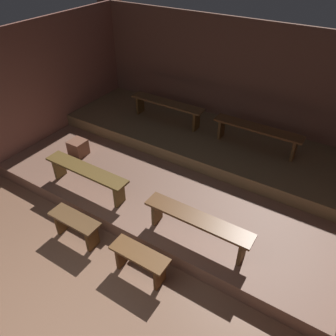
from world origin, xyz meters
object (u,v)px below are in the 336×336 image
object	(u,v)px
bench_floor_left	(75,224)
bench_floor_right	(140,259)
bench_lower_right	(198,223)
bench_middle_right	(257,132)
bench_lower_left	(86,173)
bench_middle_left	(167,106)
wooden_crate_lower	(78,148)

from	to	relation	value
bench_floor_left	bench_floor_right	size ratio (longest dim) A/B	1.00
bench_lower_right	bench_middle_right	xyz separation A→B (m)	(-0.06, 2.41, 0.25)
bench_floor_right	bench_lower_left	world-z (taller)	bench_lower_left
bench_floor_left	bench_lower_right	world-z (taller)	bench_lower_right
bench_floor_left	bench_middle_left	size ratio (longest dim) A/B	0.50
bench_lower_right	bench_middle_left	world-z (taller)	bench_middle_left
bench_floor_left	wooden_crate_lower	bearing A→B (deg)	133.16
bench_lower_left	bench_floor_left	bearing A→B (deg)	-59.57
bench_lower_right	bench_middle_left	size ratio (longest dim) A/B	0.97
bench_floor_right	bench_middle_left	xyz separation A→B (m)	(-1.59, 3.18, 0.53)
bench_floor_right	bench_middle_right	distance (m)	3.25
bench_middle_left	bench_middle_right	world-z (taller)	same
bench_middle_left	wooden_crate_lower	world-z (taller)	bench_middle_left
bench_middle_right	wooden_crate_lower	world-z (taller)	bench_middle_right
bench_lower_left	wooden_crate_lower	distance (m)	1.16
bench_lower_right	bench_middle_right	world-z (taller)	bench_middle_right
bench_floor_left	bench_floor_right	world-z (taller)	same
bench_lower_left	wooden_crate_lower	xyz separation A→B (m)	(-0.91, 0.69, -0.19)
wooden_crate_lower	bench_floor_right	bearing A→B (deg)	-29.59
bench_lower_left	wooden_crate_lower	world-z (taller)	bench_lower_left
bench_middle_right	bench_lower_right	bearing A→B (deg)	-88.66
bench_floor_left	bench_lower_left	distance (m)	0.93
bench_floor_right	bench_middle_left	distance (m)	3.59
bench_middle_left	wooden_crate_lower	xyz separation A→B (m)	(-0.97, -1.73, -0.43)
bench_floor_left	bench_lower_right	size ratio (longest dim) A/B	0.52
bench_floor_left	bench_lower_left	size ratio (longest dim) A/B	0.52
bench_lower_left	bench_lower_right	size ratio (longest dim) A/B	1.00
bench_floor_right	wooden_crate_lower	size ratio (longest dim) A/B	2.71
bench_lower_left	bench_middle_right	size ratio (longest dim) A/B	0.97
bench_middle_right	bench_floor_left	bearing A→B (deg)	-116.59
bench_floor_right	bench_lower_left	bearing A→B (deg)	155.08
bench_floor_right	bench_middle_right	bearing A→B (deg)	82.95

